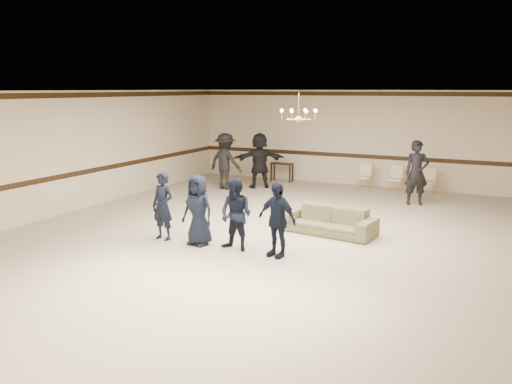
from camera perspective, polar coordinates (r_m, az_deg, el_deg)
room at (r=11.40m, az=2.75°, el=2.88°), size 12.01×14.01×3.21m
chair_rail at (r=18.05m, az=11.51°, el=3.85°), size 12.00×0.02×0.14m
crown_molding at (r=17.91m, az=11.77°, el=10.46°), size 12.00×0.02×0.14m
chandelier at (r=12.21m, az=4.68°, el=9.43°), size 0.94×0.94×0.89m
boy_a at (r=11.51m, az=-10.13°, el=-1.53°), size 0.58×0.41×1.49m
boy_b at (r=11.01m, az=-6.34°, el=-1.99°), size 0.77×0.55×1.49m
boy_c at (r=10.57m, az=-2.20°, el=-2.49°), size 0.80×0.66×1.49m
boy_d at (r=10.19m, az=2.28°, el=-3.02°), size 0.94×0.56×1.49m
settee at (r=11.98m, az=7.96°, el=-3.10°), size 2.21×1.11×0.62m
adult_left at (r=17.07m, az=-3.36°, el=3.36°), size 1.27×0.84×1.84m
adult_mid at (r=17.28m, az=0.39°, el=3.47°), size 1.72×1.38×1.84m
adult_right at (r=15.40m, az=17.12°, el=2.02°), size 0.79×0.67×1.84m
banquet_chair_left at (r=17.39m, az=11.72°, el=1.63°), size 0.45×0.45×0.84m
banquet_chair_mid at (r=17.18m, az=14.95°, el=1.37°), size 0.44×0.44×0.84m
banquet_chair_right at (r=17.03m, az=18.25°, el=1.09°), size 0.43×0.43×0.84m
console_table at (r=18.53m, az=2.85°, el=2.17°), size 0.80×0.34×0.67m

